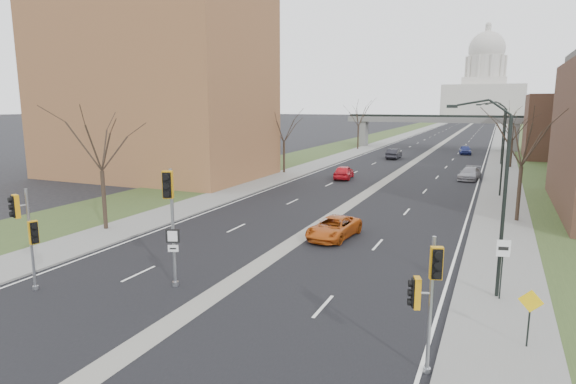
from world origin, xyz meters
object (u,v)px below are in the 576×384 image
Objects in this scene: signal_pole_left at (26,226)px; car_right_far at (465,150)px; signal_pole_median at (170,207)px; car_left_near at (344,172)px; signal_pole_right at (427,287)px; warning_sign at (530,310)px; car_right_near at (334,228)px; speed_limit_sign at (503,259)px; car_right_mid at (470,174)px; car_left_far at (394,154)px.

signal_pole_left reaches higher than car_right_far.
signal_pole_median reaches higher than car_left_near.
car_right_far is (-3.53, 72.89, -2.24)m from signal_pole_right.
car_right_near is at bearing 144.04° from warning_sign.
speed_limit_sign reaches higher than warning_sign.
signal_pole_left is at bearing 78.24° from car_left_near.
car_right_mid is at bearing -93.24° from car_right_far.
car_right_far is (10.96, 34.58, -0.03)m from car_left_near.
speed_limit_sign reaches higher than car_right_far.
car_right_far is at bearing 91.95° from car_right_near.
car_right_near is (-9.92, 6.77, -1.28)m from speed_limit_sign.
car_right_mid is (12.22, -17.65, -0.08)m from car_left_far.
signal_pole_right is at bearing -36.01° from signal_pole_median.
car_right_near is 1.00× the size of car_right_mid.
car_left_near is 0.94× the size of car_right_mid.
car_right_near is (4.17, 11.32, -3.26)m from signal_pole_median.
car_right_mid is at bearing 82.30° from speed_limit_sign.
signal_pole_median is at bearing 147.19° from signal_pole_right.
signal_pole_right is at bearing -124.97° from warning_sign.
warning_sign reaches higher than car_left_near.
speed_limit_sign is at bearing -92.91° from car_right_far.
car_left_far is (4.27, 61.21, -2.36)m from signal_pole_left.
signal_pole_right is 43.53m from car_right_mid.
car_left_near is at bearing -151.82° from car_right_mid.
car_right_near is (-10.83, 10.99, -0.82)m from warning_sign.
car_right_mid is at bearing 89.57° from signal_pole_left.
warning_sign is at bearing 26.32° from signal_pole_right.
speed_limit_sign is 0.55× the size of car_right_mid.
signal_pole_median is 1.27× the size of car_right_far.
signal_pole_right is 62.59m from car_left_far.
car_left_near is 14.33m from car_right_mid.
signal_pole_left reaches higher than car_left_far.
car_right_far reaches higher than car_right_near.
signal_pole_right reaches higher than car_left_near.
car_left_near is 22.83m from car_left_far.
signal_pole_median reaches higher than car_left_far.
signal_pole_median is 12.50m from car_right_near.
car_left_far reaches higher than car_left_near.
signal_pole_median reaches higher than speed_limit_sign.
car_right_mid is (-1.12, 43.46, -2.29)m from signal_pole_right.
signal_pole_median is (5.74, 2.96, 0.80)m from signal_pole_left.
car_right_mid is at bearing -166.10° from car_left_near.
car_left_near reaches higher than car_right_mid.
car_right_mid is (-3.34, 36.05, -1.25)m from speed_limit_sign.
car_right_near is at bearing 98.61° from car_left_near.
signal_pole_right is at bearing 20.63° from signal_pole_left.
speed_limit_sign is at bearing -4.56° from signal_pole_median.
car_left_near is (-17.63, 35.12, -0.71)m from warning_sign.
warning_sign is 0.46× the size of car_left_near.
car_right_near is at bearing 47.33° from signal_pole_median.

